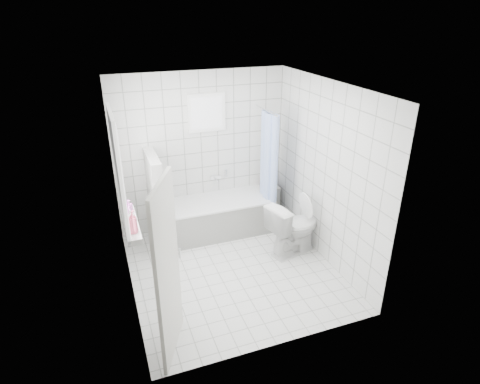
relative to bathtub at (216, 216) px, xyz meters
name	(u,v)px	position (x,y,z in m)	size (l,w,h in m)	color
ground	(233,270)	(-0.11, -1.12, -0.29)	(3.00, 3.00, 0.00)	white
ceiling	(231,87)	(-0.11, -1.12, 2.31)	(3.00, 3.00, 0.00)	white
wall_back	(202,152)	(-0.11, 0.38, 1.01)	(2.80, 0.02, 2.60)	white
wall_front	(282,246)	(-0.11, -2.62, 1.01)	(2.80, 0.02, 2.60)	white
wall_left	(122,204)	(-1.51, -1.12, 1.01)	(0.02, 3.00, 2.60)	white
wall_right	(325,174)	(1.29, -1.12, 1.01)	(0.02, 3.00, 2.60)	white
window_left	(120,172)	(-1.46, -0.82, 1.31)	(0.01, 0.90, 1.40)	white
window_back	(207,113)	(-0.01, 0.33, 1.66)	(0.50, 0.01, 0.50)	white
window_sill	(131,224)	(-1.42, -0.82, 0.57)	(0.18, 1.02, 0.08)	white
door	(168,272)	(-1.19, -2.24, 0.71)	(0.04, 0.80, 2.00)	silver
bathtub	(216,216)	(0.00, 0.00, 0.00)	(1.80, 0.77, 0.58)	white
partition_wall	(156,202)	(-0.97, -0.05, 0.46)	(0.15, 0.85, 1.50)	white
tiled_ledge	(267,201)	(1.04, 0.25, -0.02)	(0.40, 0.24, 0.55)	white
toilet	(294,227)	(0.92, -0.98, 0.13)	(0.47, 0.83, 0.85)	white
curtain_rod	(266,110)	(0.84, -0.02, 1.71)	(0.02, 0.02, 0.80)	silver
shower_curtain	(268,168)	(0.84, -0.16, 0.81)	(0.14, 0.48, 1.78)	#507CEB
tub_faucet	(215,177)	(0.10, 0.33, 0.56)	(0.18, 0.06, 0.06)	silver
sill_bottles	(131,217)	(-1.41, -0.94, 0.73)	(0.16, 0.71, 0.30)	#CC4F68
ledge_bottles	(267,182)	(1.01, 0.24, 0.38)	(0.15, 0.19, 0.28)	#291AD5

